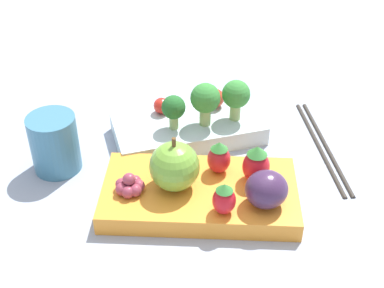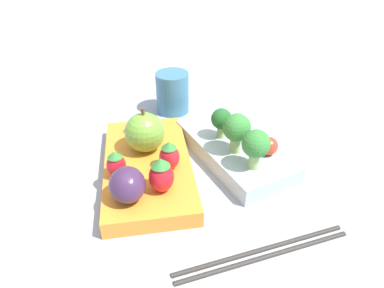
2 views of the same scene
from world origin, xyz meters
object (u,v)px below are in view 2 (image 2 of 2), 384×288
Objects in this scene: broccoli_floret_1 at (237,129)px; strawberry_1 at (116,164)px; bento_box_savoury at (234,150)px; strawberry_0 at (169,156)px; plum at (127,185)px; apple at (145,132)px; chopsticks_pair at (263,252)px; broccoli_floret_2 at (256,145)px; grape_cluster at (137,127)px; strawberry_2 at (161,175)px; broccoli_floret_0 at (221,120)px; cherry_tomato_1 at (240,122)px; cherry_tomato_0 at (269,146)px; drinking_cup at (172,93)px; bento_box_fruit at (147,165)px.

broccoli_floret_1 is 1.53× the size of strawberry_1.
broccoli_floret_1 reaches higher than bento_box_savoury.
strawberry_0 and plum have the same top height.
apple reaches higher than chopsticks_pair.
broccoli_floret_2 is at bearing 54.17° from apple.
bento_box_savoury is 3.53× the size of broccoli_floret_1.
grape_cluster is at bearing 165.75° from plum.
strawberry_1 is 0.07m from strawberry_2.
strawberry_2 is at bearing -53.05° from broccoli_floret_0.
broccoli_floret_2 reaches higher than strawberry_1.
strawberry_0 is at bearing -109.77° from broccoli_floret_2.
bento_box_savoury is at bearing -34.89° from cherry_tomato_1.
cherry_tomato_0 reaches higher than grape_cluster.
plum is 0.15m from grape_cluster.
cherry_tomato_0 is at bearing 6.59° from cherry_tomato_1.
broccoli_floret_0 is at bearing 63.14° from grape_cluster.
plum is at bearing -130.53° from chopsticks_pair.
strawberry_0 reaches higher than bento_box_savoury.
strawberry_2 is at bearing -142.62° from chopsticks_pair.
broccoli_floret_0 is 0.14m from strawberry_2.
strawberry_1 is (0.06, -0.20, 0.01)m from cherry_tomato_1.
broccoli_floret_1 is at bearing 89.62° from strawberry_1.
drinking_cup reaches higher than strawberry_2.
strawberry_2 is 0.65× the size of drinking_cup.
bento_box_fruit is 3.57× the size of apple.
bento_box_savoury is 0.05m from cherry_tomato_1.
drinking_cup reaches higher than cherry_tomato_0.
cherry_tomato_1 reaches higher than chopsticks_pair.
strawberry_1 reaches higher than bento_box_savoury.
drinking_cup is (-0.19, -0.04, -0.03)m from broccoli_floret_1.
bento_box_savoury is at bearing 166.28° from chopsticks_pair.
broccoli_floret_1 is at bearing 6.72° from broccoli_floret_0.
apple is (-0.09, -0.13, -0.01)m from broccoli_floret_2.
broccoli_floret_1 is 1.26× the size of plum.
broccoli_floret_1 reaches higher than strawberry_0.
strawberry_0 is 0.07m from strawberry_1.
grape_cluster is (-0.05, -0.00, -0.02)m from apple.
broccoli_floret_2 reaches higher than drinking_cup.
plum is (0.07, -0.04, 0.03)m from bento_box_fruit.
strawberry_2 is (0.06, -0.13, 0.03)m from bento_box_savoury.
grape_cluster is (-0.05, -0.16, -0.01)m from cherry_tomato_1.
drinking_cup is 0.36× the size of chopsticks_pair.
strawberry_0 is 0.11m from grape_cluster.
bento_box_savoury is 0.06m from cherry_tomato_0.
bento_box_fruit is 0.16m from cherry_tomato_1.
broccoli_floret_1 is 0.07m from cherry_tomato_1.
chopsticks_pair is (0.35, 0.01, -0.03)m from drinking_cup.
broccoli_floret_0 is at bearing -171.06° from broccoli_floret_2.
drinking_cup is at bearing -158.98° from cherry_tomato_0.
bento_box_savoury is at bearing 102.75° from strawberry_0.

